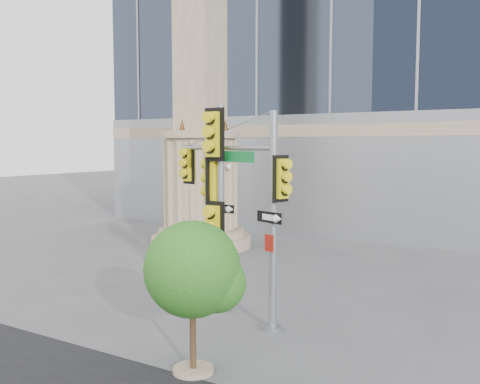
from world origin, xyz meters
The scene contains 5 objects.
ground centered at (0.00, 0.00, 0.00)m, with size 120.00×120.00×0.00m, color #545456.
monument centered at (-6.00, 9.00, 5.52)m, with size 4.40×4.40×16.60m.
main_signal_pole centered at (0.81, 1.44, 3.30)m, with size 4.00×1.61×5.33m.
secondary_signal_pole centered at (-0.26, 1.66, 3.27)m, with size 0.96×0.77×5.57m.
street_tree centered at (1.54, -1.78, 2.01)m, with size 1.96×1.91×3.05m.
Camera 1 is at (7.65, -10.11, 4.53)m, focal length 40.00 mm.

